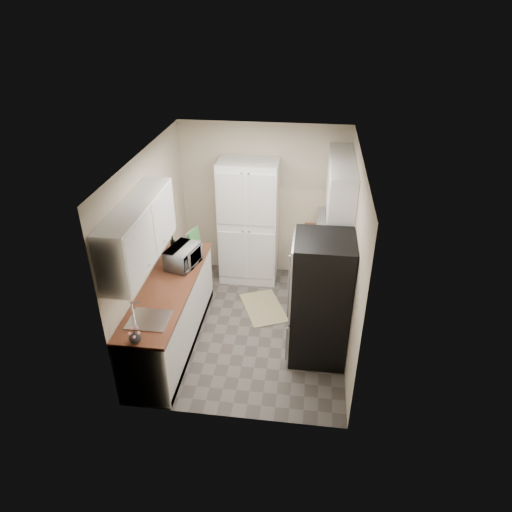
{
  "coord_description": "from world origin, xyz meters",
  "views": [
    {
      "loc": [
        0.73,
        -5.06,
        4.15
      ],
      "look_at": [
        0.07,
        0.15,
        1.09
      ],
      "focal_mm": 32.0,
      "sensor_mm": 36.0,
      "label": 1
    }
  ],
  "objects_px": {
    "refrigerator": "(320,300)",
    "microwave": "(183,256)",
    "pantry_cabinet": "(249,223)",
    "toaster_oven": "(326,227)",
    "electric_range": "(321,289)",
    "wine_bottle": "(173,245)"
  },
  "relations": [
    {
      "from": "electric_range",
      "to": "microwave",
      "type": "bearing_deg",
      "value": -170.26
    },
    {
      "from": "refrigerator",
      "to": "microwave",
      "type": "bearing_deg",
      "value": 165.56
    },
    {
      "from": "pantry_cabinet",
      "to": "toaster_oven",
      "type": "bearing_deg",
      "value": -2.65
    },
    {
      "from": "toaster_oven",
      "to": "pantry_cabinet",
      "type": "bearing_deg",
      "value": -174.29
    },
    {
      "from": "pantry_cabinet",
      "to": "refrigerator",
      "type": "bearing_deg",
      "value": -56.54
    },
    {
      "from": "refrigerator",
      "to": "wine_bottle",
      "type": "xyz_separation_m",
      "value": [
        -2.08,
        0.77,
        0.2
      ]
    },
    {
      "from": "microwave",
      "to": "refrigerator",
      "type": "bearing_deg",
      "value": -90.13
    },
    {
      "from": "pantry_cabinet",
      "to": "wine_bottle",
      "type": "relative_size",
      "value": 7.59
    },
    {
      "from": "refrigerator",
      "to": "microwave",
      "type": "height_order",
      "value": "refrigerator"
    },
    {
      "from": "pantry_cabinet",
      "to": "microwave",
      "type": "relative_size",
      "value": 3.99
    },
    {
      "from": "wine_bottle",
      "to": "toaster_oven",
      "type": "bearing_deg",
      "value": 22.77
    },
    {
      "from": "microwave",
      "to": "toaster_oven",
      "type": "distance_m",
      "value": 2.25
    },
    {
      "from": "wine_bottle",
      "to": "toaster_oven",
      "type": "height_order",
      "value": "wine_bottle"
    },
    {
      "from": "electric_range",
      "to": "pantry_cabinet",
      "type": "bearing_deg",
      "value": 141.78
    },
    {
      "from": "pantry_cabinet",
      "to": "electric_range",
      "type": "height_order",
      "value": "pantry_cabinet"
    },
    {
      "from": "microwave",
      "to": "pantry_cabinet",
      "type": "bearing_deg",
      "value": -15.32
    },
    {
      "from": "pantry_cabinet",
      "to": "electric_range",
      "type": "relative_size",
      "value": 1.77
    },
    {
      "from": "pantry_cabinet",
      "to": "microwave",
      "type": "bearing_deg",
      "value": -119.63
    },
    {
      "from": "refrigerator",
      "to": "wine_bottle",
      "type": "height_order",
      "value": "refrigerator"
    },
    {
      "from": "electric_range",
      "to": "microwave",
      "type": "height_order",
      "value": "microwave"
    },
    {
      "from": "toaster_oven",
      "to": "refrigerator",
      "type": "bearing_deg",
      "value": -83.78
    },
    {
      "from": "refrigerator",
      "to": "pantry_cabinet",
      "type": "bearing_deg",
      "value": 123.46
    }
  ]
}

